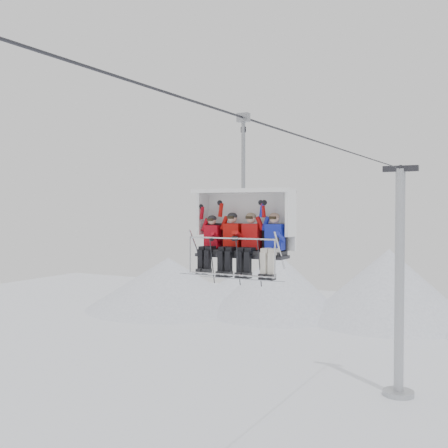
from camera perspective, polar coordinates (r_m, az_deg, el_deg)
The scene contains 8 objects.
ridgeline at distance 54.81m, azimuth 19.52°, elevation -7.01°, with size 72.00×21.00×7.00m.
lift_tower_right at distance 34.55m, azimuth 17.39°, elevation -7.16°, with size 2.00×1.80×13.48m.
haul_cable at distance 13.29m, azimuth 0.00°, elevation 11.38°, with size 0.06×0.06×50.00m, color #29292E.
chairlift_carrier at distance 14.15m, azimuth 2.20°, elevation 0.22°, with size 2.50×1.17×3.98m.
skier_far_left at distance 14.27m, azimuth -1.38°, elevation -1.79°, with size 0.39×1.69×1.58m.
skier_center_left at distance 14.01m, azimuth 0.70°, elevation -1.72°, with size 0.43×1.69×1.69m.
skier_center_right at distance 13.78m, azimuth 2.62°, elevation -1.78°, with size 0.43×1.69×1.69m.
skier_far_right at distance 13.53m, azimuth 5.00°, elevation -1.85°, with size 0.43×1.69×1.69m.
Camera 1 is at (6.10, -11.59, 11.07)m, focal length 45.00 mm.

